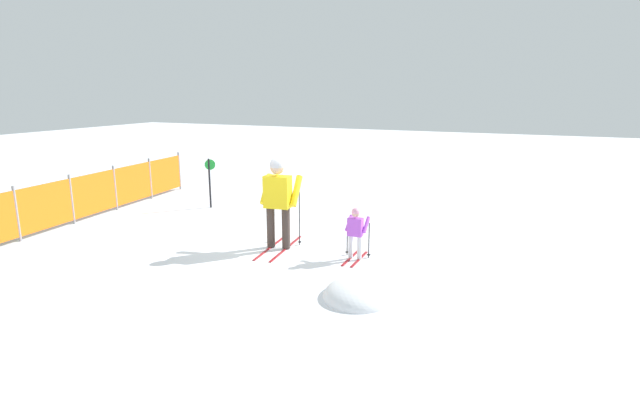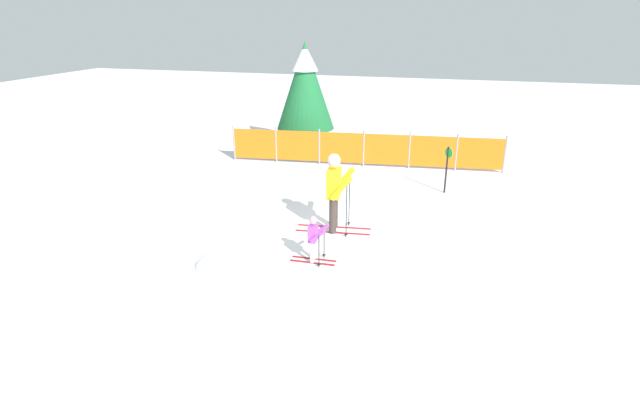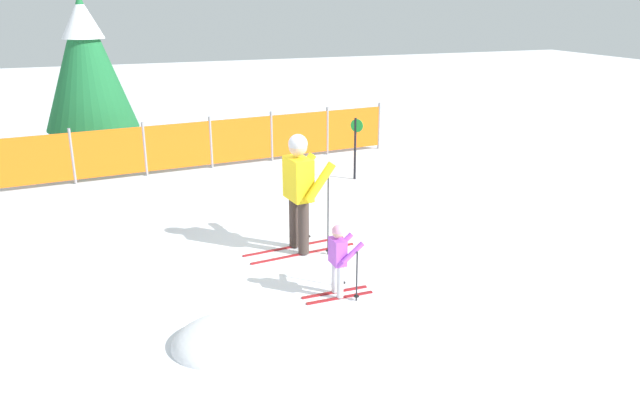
{
  "view_description": "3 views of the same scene",
  "coord_description": "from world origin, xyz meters",
  "px_view_note": "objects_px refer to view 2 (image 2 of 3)",
  "views": [
    {
      "loc": [
        -8.35,
        -4.79,
        3.12
      ],
      "look_at": [
        -0.26,
        -1.23,
        1.06
      ],
      "focal_mm": 28.0,
      "sensor_mm": 36.0,
      "label": 1
    },
    {
      "loc": [
        2.63,
        -10.52,
        4.72
      ],
      "look_at": [
        -0.02,
        -0.9,
        0.88
      ],
      "focal_mm": 28.0,
      "sensor_mm": 36.0,
      "label": 2
    },
    {
      "loc": [
        -2.7,
        -8.65,
        3.73
      ],
      "look_at": [
        0.22,
        -0.77,
        0.91
      ],
      "focal_mm": 35.0,
      "sensor_mm": 36.0,
      "label": 3
    }
  ],
  "objects_px": {
    "skier_adult": "(335,186)",
    "skier_child": "(314,236)",
    "safety_fence": "(364,149)",
    "conifer_far": "(305,84)",
    "trail_marker": "(447,164)"
  },
  "relations": [
    {
      "from": "trail_marker",
      "to": "skier_adult",
      "type": "bearing_deg",
      "value": -125.24
    },
    {
      "from": "skier_adult",
      "to": "skier_child",
      "type": "distance_m",
      "value": 1.72
    },
    {
      "from": "skier_child",
      "to": "trail_marker",
      "type": "relative_size",
      "value": 0.75
    },
    {
      "from": "skier_adult",
      "to": "safety_fence",
      "type": "bearing_deg",
      "value": 86.74
    },
    {
      "from": "skier_child",
      "to": "conifer_far",
      "type": "distance_m",
      "value": 9.13
    },
    {
      "from": "skier_child",
      "to": "trail_marker",
      "type": "xyz_separation_m",
      "value": [
        2.4,
        5.0,
        0.25
      ]
    },
    {
      "from": "conifer_far",
      "to": "trail_marker",
      "type": "relative_size",
      "value": 2.9
    },
    {
      "from": "safety_fence",
      "to": "conifer_far",
      "type": "relative_size",
      "value": 2.31
    },
    {
      "from": "skier_child",
      "to": "skier_adult",
      "type": "bearing_deg",
      "value": 87.73
    },
    {
      "from": "skier_child",
      "to": "trail_marker",
      "type": "bearing_deg",
      "value": 62.94
    },
    {
      "from": "skier_adult",
      "to": "safety_fence",
      "type": "height_order",
      "value": "skier_adult"
    },
    {
      "from": "conifer_far",
      "to": "trail_marker",
      "type": "distance_m",
      "value": 6.43
    },
    {
      "from": "skier_adult",
      "to": "skier_child",
      "type": "xyz_separation_m",
      "value": [
        -0.02,
        -1.64,
        -0.52
      ]
    },
    {
      "from": "safety_fence",
      "to": "trail_marker",
      "type": "height_order",
      "value": "trail_marker"
    },
    {
      "from": "safety_fence",
      "to": "trail_marker",
      "type": "xyz_separation_m",
      "value": [
        2.71,
        -1.98,
        0.23
      ]
    }
  ]
}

